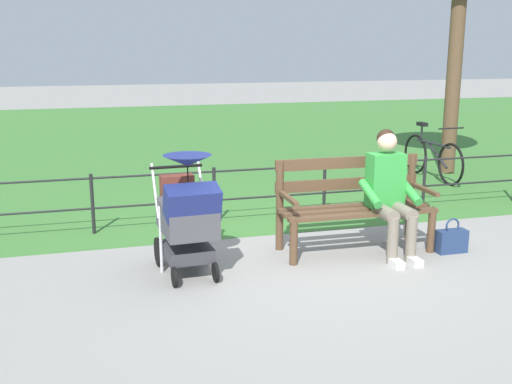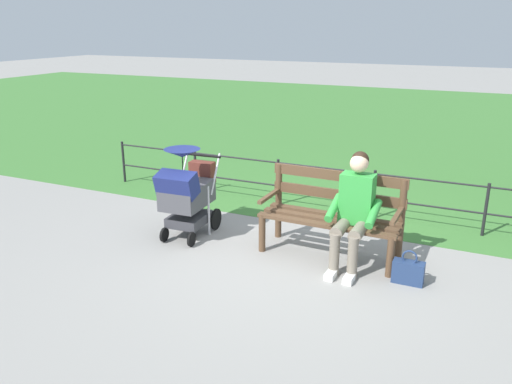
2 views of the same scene
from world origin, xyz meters
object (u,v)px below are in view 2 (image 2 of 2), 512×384
at_px(stroller, 187,191).
at_px(handbag, 408,272).
at_px(park_bench, 333,211).
at_px(person_on_bench, 354,208).

height_order(stroller, handbag, stroller).
height_order(park_bench, stroller, stroller).
relative_size(park_bench, handbag, 4.35).
bearing_deg(person_on_bench, handbag, 165.22).
distance_m(park_bench, handbag, 1.10).
bearing_deg(person_on_bench, stroller, 1.35).
height_order(park_bench, handbag, park_bench).
xyz_separation_m(park_bench, handbag, (-0.95, 0.39, -0.40)).
bearing_deg(handbag, person_on_bench, -14.78).
relative_size(park_bench, person_on_bench, 1.26).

